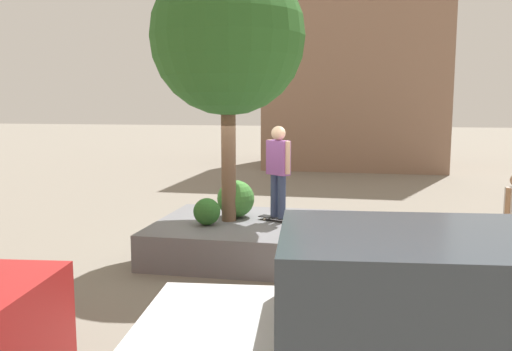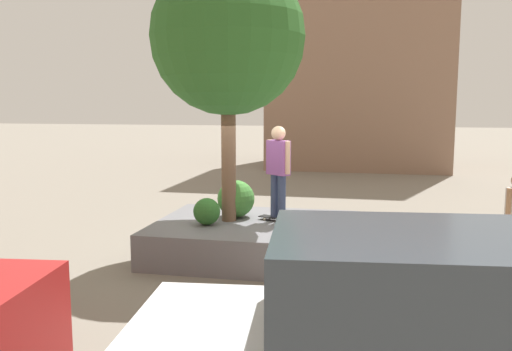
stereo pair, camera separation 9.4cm
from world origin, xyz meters
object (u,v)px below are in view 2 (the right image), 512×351
at_px(planter_ledge, 256,239).
at_px(skateboard, 278,218).
at_px(plaza_tree, 228,38).
at_px(skateboarder, 278,165).

bearing_deg(planter_ledge, skateboard, -160.44).
relative_size(planter_ledge, plaza_tree, 0.77).
bearing_deg(plaza_tree, planter_ledge, 177.69).
distance_m(planter_ledge, skateboarder, 1.48).
xyz_separation_m(plaza_tree, skateboard, (-0.94, -0.12, -3.40)).
height_order(planter_ledge, plaza_tree, plaza_tree).
distance_m(plaza_tree, skateboarder, 2.55).
bearing_deg(skateboard, planter_ledge, 19.56).
bearing_deg(planter_ledge, skateboarder, -160.44).
relative_size(plaza_tree, skateboarder, 2.79).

